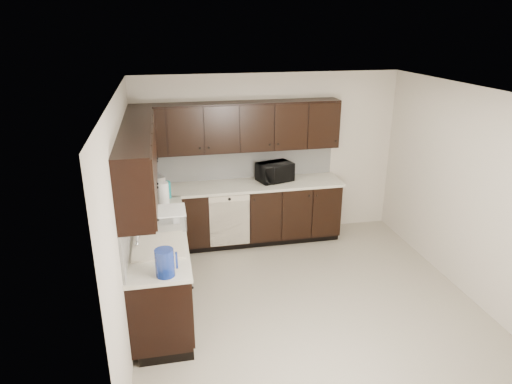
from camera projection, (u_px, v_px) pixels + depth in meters
floor at (304, 299)px, 5.56m from camera, size 4.00×4.00×0.00m
ceiling at (313, 92)px, 4.69m from camera, size 4.00×4.00×0.00m
wall_back at (268, 157)px, 6.96m from camera, size 4.00×0.02×2.50m
wall_left at (125, 219)px, 4.75m from camera, size 0.02×4.00×2.50m
wall_right at (467, 192)px, 5.51m from camera, size 0.02×4.00×2.50m
wall_front at (394, 306)px, 3.29m from camera, size 4.00×0.02×2.50m
lower_cabinets at (211, 237)px, 6.25m from camera, size 3.00×2.80×0.90m
countertop at (210, 203)px, 6.07m from camera, size 3.03×2.83×0.04m
backsplash at (192, 180)px, 6.13m from camera, size 3.00×2.80×0.48m
upper_cabinets at (199, 139)px, 5.84m from camera, size 3.00×2.80×0.70m
dishwasher at (230, 218)px, 6.53m from camera, size 0.58×0.04×0.78m
sink at (159, 248)px, 4.93m from camera, size 0.54×0.82×0.42m
microwave at (275, 172)px, 6.80m from camera, size 0.58×0.47×0.28m
soap_bottle_a at (175, 217)px, 5.37m from camera, size 0.10×0.10×0.17m
soap_bottle_b at (143, 193)px, 5.99m from camera, size 0.12×0.12×0.25m
toaster_oven at (152, 184)px, 6.42m from camera, size 0.37×0.33×0.19m
storage_bin at (163, 219)px, 5.27m from camera, size 0.53×0.40×0.20m
blue_pitcher at (165, 263)px, 4.24m from camera, size 0.23×0.23×0.27m
teal_tumbler at (167, 190)px, 6.14m from camera, size 0.13×0.13×0.23m
paper_towel_roll at (163, 194)px, 5.88m from camera, size 0.14×0.14×0.31m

